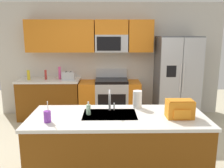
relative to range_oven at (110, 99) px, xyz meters
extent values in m
plane|color=beige|center=(0.01, -1.80, -0.44)|extent=(9.00, 9.00, 0.00)
cube|color=beige|center=(0.01, 0.35, 0.86)|extent=(5.20, 0.10, 2.60)
cube|color=orange|center=(-1.49, 0.14, 1.41)|extent=(0.70, 0.32, 0.70)
cube|color=orange|center=(-0.74, 0.14, 1.41)|extent=(0.80, 0.32, 0.70)
cube|color=orange|center=(0.69, 0.14, 1.41)|extent=(0.54, 0.32, 0.70)
cube|color=#B7BABF|center=(0.04, 0.14, 1.25)|extent=(0.72, 0.32, 0.38)
cube|color=black|center=(-0.02, -0.03, 1.25)|extent=(0.52, 0.01, 0.30)
cube|color=orange|center=(0.04, 0.14, 1.60)|extent=(0.72, 0.32, 0.32)
cube|color=brown|center=(-1.37, 0.00, -0.01)|extent=(1.34, 0.60, 0.86)
cube|color=silver|center=(-1.37, 0.00, 0.44)|extent=(1.37, 0.63, 0.04)
cube|color=#B7BABF|center=(0.04, 0.00, -0.02)|extent=(0.72, 0.60, 0.84)
cube|color=black|center=(0.04, -0.31, 0.01)|extent=(0.60, 0.01, 0.36)
cube|color=black|center=(0.04, 0.00, 0.43)|extent=(0.72, 0.60, 0.06)
cube|color=#B7BABF|center=(0.04, 0.27, 0.56)|extent=(0.72, 0.06, 0.20)
cube|color=orange|center=(-0.50, 0.00, -0.02)|extent=(0.36, 0.60, 0.84)
cube|color=orange|center=(0.54, 0.00, -0.02)|extent=(0.28, 0.60, 0.84)
cube|color=#4C4F54|center=(1.48, -0.05, 0.48)|extent=(0.90, 0.70, 1.85)
cube|color=#B7BABF|center=(1.26, -0.42, 0.48)|extent=(0.44, 0.04, 1.81)
cube|color=#B7BABF|center=(1.71, -0.42, 0.48)|extent=(0.44, 0.04, 1.81)
cylinder|color=silver|center=(1.45, -0.45, 0.57)|extent=(0.02, 0.02, 0.60)
cylinder|color=silver|center=(1.51, -0.45, 0.57)|extent=(0.02, 0.02, 0.60)
cube|color=black|center=(1.26, -0.44, 0.70)|extent=(0.20, 0.00, 0.24)
cube|color=brown|center=(0.08, -2.39, -0.01)|extent=(2.18, 0.86, 0.86)
cube|color=silver|center=(0.08, -2.39, 0.44)|extent=(2.22, 0.90, 0.04)
cube|color=#B7BABF|center=(-0.02, -2.34, 0.44)|extent=(0.68, 0.44, 0.03)
cube|color=#B7BABF|center=(-0.92, -0.05, 0.55)|extent=(0.28, 0.16, 0.18)
cube|color=black|center=(-0.97, -0.05, 0.63)|extent=(0.03, 0.11, 0.01)
cube|color=black|center=(-0.87, -0.05, 0.63)|extent=(0.03, 0.11, 0.01)
cylinder|color=#B2332D|center=(-1.43, 0.00, 0.56)|extent=(0.05, 0.05, 0.21)
cylinder|color=yellow|center=(-1.80, -0.03, 0.56)|extent=(0.07, 0.07, 0.21)
cylinder|color=#EA4C93|center=(-1.13, 0.04, 0.60)|extent=(0.06, 0.06, 0.28)
cylinder|color=#B7BABF|center=(-0.02, -2.17, 0.60)|extent=(0.03, 0.03, 0.28)
cylinder|color=#B7BABF|center=(-0.02, -2.27, 0.73)|extent=(0.02, 0.20, 0.02)
cylinder|color=#B7BABF|center=(0.04, -2.17, 0.51)|extent=(0.02, 0.02, 0.10)
cylinder|color=purple|center=(-0.74, -2.60, 0.52)|extent=(0.08, 0.08, 0.13)
cylinder|color=white|center=(-0.73, -2.60, 0.64)|extent=(0.01, 0.03, 0.14)
cylinder|color=#A5D8B2|center=(-0.29, -2.35, 0.52)|extent=(0.06, 0.06, 0.13)
cylinder|color=white|center=(-0.29, -2.35, 0.61)|extent=(0.02, 0.02, 0.04)
cylinder|color=white|center=(0.36, -2.07, 0.58)|extent=(0.12, 0.12, 0.24)
cube|color=orange|center=(0.83, -2.47, 0.57)|extent=(0.32, 0.20, 0.22)
cube|color=#C7701A|center=(0.83, -2.49, 0.67)|extent=(0.30, 0.14, 0.03)
cube|color=orange|center=(0.83, -2.58, 0.54)|extent=(0.20, 0.03, 0.11)
camera|label=1|loc=(-0.04, -5.20, 1.47)|focal=37.84mm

